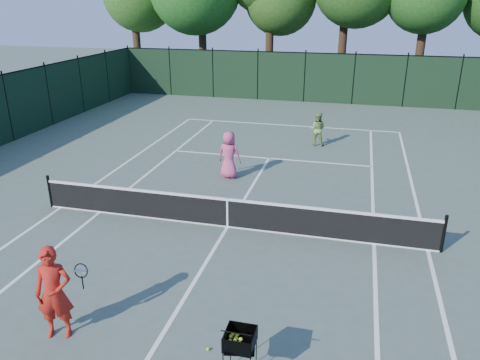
% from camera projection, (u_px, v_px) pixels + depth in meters
% --- Properties ---
extents(ground, '(90.00, 90.00, 0.00)m').
position_uv_depth(ground, '(228.00, 227.00, 13.56)').
color(ground, '#49594D').
rests_on(ground, ground).
extents(sideline_doubles_left, '(0.10, 23.77, 0.01)m').
position_uv_depth(sideline_doubles_left, '(61.00, 208.00, 14.81)').
color(sideline_doubles_left, white).
rests_on(sideline_doubles_left, ground).
extents(sideline_doubles_right, '(0.10, 23.77, 0.01)m').
position_uv_depth(sideline_doubles_right, '(428.00, 250.00, 12.31)').
color(sideline_doubles_right, white).
rests_on(sideline_doubles_right, ground).
extents(sideline_singles_left, '(0.10, 23.77, 0.01)m').
position_uv_depth(sideline_singles_left, '(100.00, 212.00, 14.50)').
color(sideline_singles_left, white).
rests_on(sideline_singles_left, ground).
extents(sideline_singles_right, '(0.10, 23.77, 0.01)m').
position_uv_depth(sideline_singles_right, '(374.00, 244.00, 12.62)').
color(sideline_singles_right, white).
rests_on(sideline_singles_right, ground).
extents(baseline_far, '(10.97, 0.10, 0.01)m').
position_uv_depth(baseline_far, '(289.00, 125.00, 24.29)').
color(baseline_far, white).
rests_on(baseline_far, ground).
extents(service_line_far, '(8.23, 0.10, 0.01)m').
position_uv_depth(service_line_far, '(269.00, 158.00, 19.34)').
color(service_line_far, white).
rests_on(service_line_far, ground).
extents(center_service_line, '(0.10, 12.80, 0.01)m').
position_uv_depth(center_service_line, '(228.00, 227.00, 13.56)').
color(center_service_line, white).
rests_on(center_service_line, ground).
extents(tennis_net, '(11.69, 0.09, 1.06)m').
position_uv_depth(tennis_net, '(227.00, 212.00, 13.39)').
color(tennis_net, black).
rests_on(tennis_net, ground).
extents(fence_far, '(24.00, 0.05, 3.00)m').
position_uv_depth(fence_far, '(305.00, 78.00, 29.26)').
color(fence_far, black).
rests_on(fence_far, ground).
extents(coach, '(0.88, 0.85, 1.93)m').
position_uv_depth(coach, '(54.00, 293.00, 8.91)').
color(coach, red).
rests_on(coach, ground).
extents(player_pink, '(0.92, 0.66, 1.75)m').
position_uv_depth(player_pink, '(229.00, 155.00, 16.99)').
color(player_pink, '#CE487D').
rests_on(player_pink, ground).
extents(player_green, '(0.76, 0.61, 1.50)m').
position_uv_depth(player_green, '(317.00, 129.00, 20.80)').
color(player_green, '#7CA351').
rests_on(player_green, ground).
extents(ball_hopper, '(0.60, 0.60, 0.98)m').
position_uv_depth(ball_hopper, '(240.00, 339.00, 7.91)').
color(ball_hopper, black).
rests_on(ball_hopper, ground).
extents(loose_ball_midcourt, '(0.07, 0.07, 0.07)m').
position_uv_depth(loose_ball_midcourt, '(208.00, 349.00, 8.81)').
color(loose_ball_midcourt, '#B9CB29').
rests_on(loose_ball_midcourt, ground).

